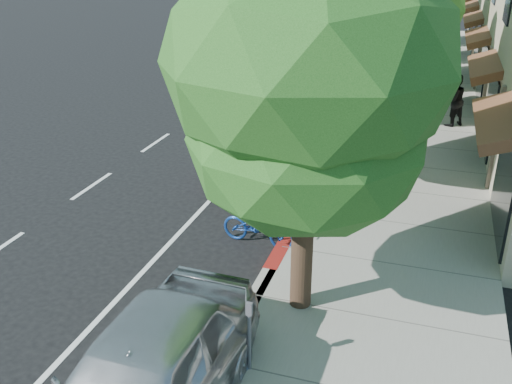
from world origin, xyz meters
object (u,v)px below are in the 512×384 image
at_px(bicycle, 258,226).
at_px(dark_sedan, 313,108).
at_px(silver_suv, 273,133).
at_px(street_tree_2, 386,12).
at_px(white_pickup, 345,71).
at_px(near_car_a, 143,383).
at_px(street_tree_0, 309,68).
at_px(dark_suv_far, 377,36).
at_px(cyclist, 287,169).
at_px(street_tree_1, 363,9).
at_px(pedestrian, 454,100).

xyz_separation_m(bicycle, dark_sedan, (-0.74, 9.00, 0.32)).
bearing_deg(silver_suv, bicycle, -79.32).
bearing_deg(street_tree_2, white_pickup, 111.00).
xyz_separation_m(dark_sedan, near_car_a, (0.87, -14.70, 0.07)).
xyz_separation_m(street_tree_2, silver_suv, (-2.72, -4.50, -3.24)).
bearing_deg(street_tree_0, dark_suv_far, 93.98).
relative_size(street_tree_0, silver_suv, 1.12).
distance_m(street_tree_0, near_car_a, 5.31).
xyz_separation_m(dark_sedan, dark_suv_far, (0.23, 18.11, -0.01)).
relative_size(cyclist, bicycle, 0.93).
height_order(street_tree_0, white_pickup, street_tree_0).
distance_m(street_tree_0, street_tree_2, 12.01).
bearing_deg(street_tree_1, street_tree_0, -90.00).
xyz_separation_m(street_tree_2, near_car_a, (-1.40, -15.50, -3.32)).
xyz_separation_m(white_pickup, dark_suv_far, (0.10, 11.74, -0.10)).
relative_size(street_tree_0, street_tree_1, 0.95).
bearing_deg(street_tree_1, bicycle, -111.88).
bearing_deg(dark_suv_far, bicycle, -94.49).
distance_m(silver_suv, dark_suv_far, 21.82).
bearing_deg(bicycle, pedestrian, -14.13).
xyz_separation_m(dark_suv_far, pedestrian, (4.67, -16.59, 0.32)).
height_order(street_tree_0, cyclist, street_tree_0).
bearing_deg(bicycle, dark_sedan, 12.15).
height_order(bicycle, silver_suv, silver_suv).
relative_size(silver_suv, pedestrian, 3.52).
relative_size(street_tree_0, white_pickup, 1.24).
bearing_deg(silver_suv, pedestrian, 42.38).
bearing_deg(silver_suv, near_car_a, -85.15).
relative_size(bicycle, white_pickup, 0.29).
bearing_deg(street_tree_2, cyclist, -102.88).
distance_m(white_pickup, pedestrian, 6.80).
height_order(street_tree_2, dark_sedan, street_tree_2).
distance_m(cyclist, white_pickup, 12.58).
distance_m(bicycle, near_car_a, 5.71).
bearing_deg(white_pickup, cyclist, -81.64).
bearing_deg(dark_sedan, street_tree_1, -69.65).
height_order(street_tree_0, silver_suv, street_tree_0).
xyz_separation_m(dark_suv_far, near_car_a, (0.64, -32.81, 0.07)).
relative_size(silver_suv, near_car_a, 1.33).
bearing_deg(dark_suv_far, pedestrian, -79.85).
xyz_separation_m(street_tree_0, bicycle, (-1.53, 2.20, -4.13)).
distance_m(street_tree_1, dark_sedan, 7.00).
bearing_deg(white_pickup, street_tree_0, -77.16).
xyz_separation_m(street_tree_1, pedestrian, (2.63, 6.73, -3.78)).
height_order(street_tree_0, dark_suv_far, street_tree_0).
distance_m(street_tree_1, white_pickup, 12.43).
height_order(dark_suv_far, pedestrian, pedestrian).
distance_m(bicycle, silver_suv, 5.45).
xyz_separation_m(street_tree_1, near_car_a, (-1.40, -9.50, -4.03)).
relative_size(street_tree_0, pedestrian, 3.96).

